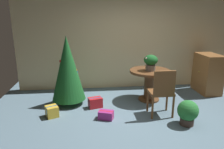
{
  "coord_description": "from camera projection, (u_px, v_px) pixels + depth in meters",
  "views": [
    {
      "loc": [
        -1.07,
        -3.65,
        2.0
      ],
      "look_at": [
        -0.59,
        0.58,
        0.82
      ],
      "focal_mm": 33.82,
      "sensor_mm": 36.0,
      "label": 1
    }
  ],
  "objects": [
    {
      "name": "potted_plant",
      "position": [
        188.0,
        112.0,
        3.97
      ],
      "size": [
        0.39,
        0.39,
        0.49
      ],
      "color": "#4C382D",
      "rests_on": "ground_plane"
    },
    {
      "name": "ground_plane",
      "position": [
        145.0,
        122.0,
        4.14
      ],
      "size": [
        6.6,
        6.6,
        0.0
      ],
      "primitive_type": "plane",
      "color": "slate"
    },
    {
      "name": "gift_box_red",
      "position": [
        95.0,
        103.0,
        4.77
      ],
      "size": [
        0.34,
        0.27,
        0.23
      ],
      "color": "red",
      "rests_on": "ground_plane"
    },
    {
      "name": "gift_box_gold",
      "position": [
        52.0,
        111.0,
        4.33
      ],
      "size": [
        0.31,
        0.31,
        0.23
      ],
      "color": "gold",
      "rests_on": "ground_plane"
    },
    {
      "name": "gift_box_purple",
      "position": [
        106.0,
        115.0,
        4.24
      ],
      "size": [
        0.34,
        0.28,
        0.17
      ],
      "color": "#9E287A",
      "rests_on": "ground_plane"
    },
    {
      "name": "round_dining_table",
      "position": [
        150.0,
        80.0,
        5.1
      ],
      "size": [
        0.97,
        0.97,
        0.76
      ],
      "color": "brown",
      "rests_on": "ground_plane"
    },
    {
      "name": "back_wall_panel",
      "position": [
        126.0,
        42.0,
        5.9
      ],
      "size": [
        6.0,
        0.1,
        2.6
      ],
      "primitive_type": "cube",
      "color": "beige",
      "rests_on": "ground_plane"
    },
    {
      "name": "holiday_tree",
      "position": [
        68.0,
        68.0,
        4.77
      ],
      "size": [
        0.77,
        0.77,
        1.6
      ],
      "color": "brown",
      "rests_on": "ground_plane"
    },
    {
      "name": "wooden_cabinet",
      "position": [
        208.0,
        73.0,
        5.64
      ],
      "size": [
        0.51,
        0.8,
        1.04
      ],
      "color": "brown",
      "rests_on": "ground_plane"
    },
    {
      "name": "wooden_chair_near",
      "position": [
        162.0,
        90.0,
        4.23
      ],
      "size": [
        0.47,
        0.4,
        0.99
      ],
      "color": "brown",
      "rests_on": "ground_plane"
    },
    {
      "name": "flower_vase",
      "position": [
        151.0,
        62.0,
        4.93
      ],
      "size": [
        0.32,
        0.32,
        0.38
      ],
      "color": "#665B51",
      "rests_on": "round_dining_table"
    }
  ]
}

